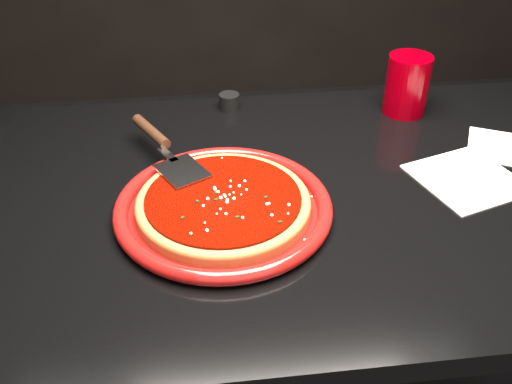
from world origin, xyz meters
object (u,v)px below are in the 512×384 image
Objects in this scene: cup at (407,85)px; table at (298,327)px; plate at (223,207)px; ramekin at (229,102)px; pizza_server at (166,148)px.

table is at bearing -134.99° from cup.
cup reaches higher than plate.
ramekin is at bearing 170.85° from cup.
cup is at bearing -10.04° from pizza_server.
plate is 8.09× the size of ramekin.
ramekin is at bearing 108.57° from table.
table is 9.05× the size of cup.
plate is at bearing -96.17° from ramekin.
ramekin is (-0.39, 0.06, -0.05)m from cup.
pizza_server is 2.35× the size of cup.
ramekin is (-0.11, 0.34, 0.39)m from table.
plate reaches higher than table.
plate is 2.83× the size of cup.
table is 25.84× the size of ramekin.
ramekin is (0.04, 0.40, 0.00)m from plate.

